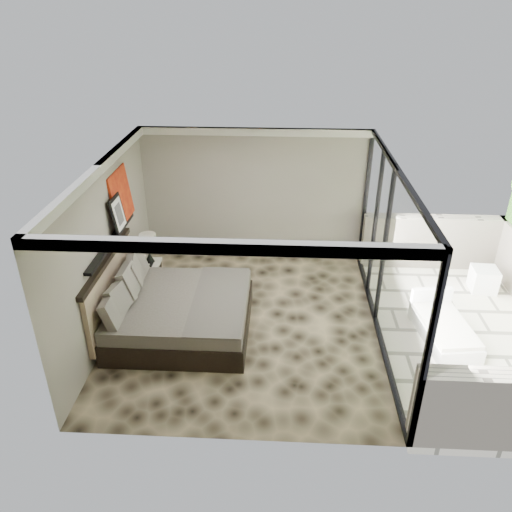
# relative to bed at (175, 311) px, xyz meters

# --- Properties ---
(floor) EXTENTS (5.00, 5.00, 0.00)m
(floor) POSITION_rel_bed_xyz_m (1.17, 0.19, -0.37)
(floor) COLOR black
(floor) RESTS_ON ground
(ceiling) EXTENTS (4.50, 5.00, 0.02)m
(ceiling) POSITION_rel_bed_xyz_m (1.17, 0.19, 2.42)
(ceiling) COLOR silver
(ceiling) RESTS_ON back_wall
(back_wall) EXTENTS (4.50, 0.02, 2.80)m
(back_wall) POSITION_rel_bed_xyz_m (1.17, 2.68, 1.03)
(back_wall) COLOR gray
(back_wall) RESTS_ON floor
(left_wall) EXTENTS (0.02, 5.00, 2.80)m
(left_wall) POSITION_rel_bed_xyz_m (-1.07, 0.19, 1.03)
(left_wall) COLOR gray
(left_wall) RESTS_ON floor
(glass_wall) EXTENTS (0.08, 5.00, 2.80)m
(glass_wall) POSITION_rel_bed_xyz_m (3.42, 0.19, 1.03)
(glass_wall) COLOR white
(glass_wall) RESTS_ON floor
(terrace_slab) EXTENTS (3.00, 5.00, 0.12)m
(terrace_slab) POSITION_rel_bed_xyz_m (4.92, 0.19, -0.43)
(terrace_slab) COLOR beige
(terrace_slab) RESTS_ON ground
(picture_ledge) EXTENTS (0.12, 2.20, 0.05)m
(picture_ledge) POSITION_rel_bed_xyz_m (-1.01, 0.29, 1.13)
(picture_ledge) COLOR black
(picture_ledge) RESTS_ON left_wall
(bed) EXTENTS (2.30, 2.23, 1.28)m
(bed) POSITION_rel_bed_xyz_m (0.00, 0.00, 0.00)
(bed) COLOR black
(bed) RESTS_ON floor
(nightstand) EXTENTS (0.56, 0.56, 0.49)m
(nightstand) POSITION_rel_bed_xyz_m (-0.80, 1.36, -0.13)
(nightstand) COLOR black
(nightstand) RESTS_ON floor
(table_lamp) EXTENTS (0.31, 0.31, 0.58)m
(table_lamp) POSITION_rel_bed_xyz_m (-0.75, 1.42, 0.52)
(table_lamp) COLOR black
(table_lamp) RESTS_ON nightstand
(abstract_canvas) EXTENTS (0.13, 0.90, 0.90)m
(abstract_canvas) POSITION_rel_bed_xyz_m (-1.03, 1.07, 1.60)
(abstract_canvas) COLOR #9E420D
(abstract_canvas) RESTS_ON picture_ledge
(framed_print) EXTENTS (0.11, 0.50, 0.60)m
(framed_print) POSITION_rel_bed_xyz_m (-0.97, 0.65, 1.45)
(framed_print) COLOR black
(framed_print) RESTS_ON picture_ledge
(ottoman) EXTENTS (0.48, 0.48, 0.46)m
(ottoman) POSITION_rel_bed_xyz_m (5.62, 1.59, -0.14)
(ottoman) COLOR white
(ottoman) RESTS_ON terrace_slab
(lounger) EXTENTS (0.88, 1.50, 0.56)m
(lounger) POSITION_rel_bed_xyz_m (4.45, 0.04, -0.20)
(lounger) COLOR white
(lounger) RESTS_ON terrace_slab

